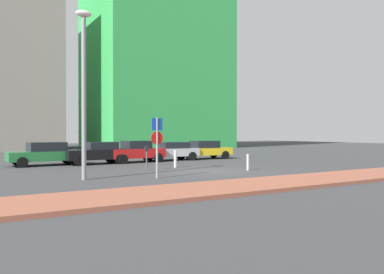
{
  "coord_description": "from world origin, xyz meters",
  "views": [
    {
      "loc": [
        -11.42,
        -17.37,
        2.07
      ],
      "look_at": [
        1.33,
        3.83,
        1.8
      ],
      "focal_mm": 36.02,
      "sensor_mm": 36.0,
      "label": 1
    }
  ],
  "objects_px": {
    "traffic_bollard_near": "(248,162)",
    "parking_meter": "(147,154)",
    "parked_car_red": "(136,151)",
    "street_lamp": "(84,81)",
    "parking_sign_post": "(157,140)",
    "parked_car_green": "(46,153)",
    "traffic_bollard_mid": "(175,159)",
    "parked_car_black": "(97,153)",
    "parked_car_silver": "(172,151)",
    "parked_car_yellow": "(203,150)"
  },
  "relations": [
    {
      "from": "parked_car_green",
      "to": "parking_meter",
      "type": "bearing_deg",
      "value": -56.8
    },
    {
      "from": "parking_sign_post",
      "to": "street_lamp",
      "type": "bearing_deg",
      "value": 159.42
    },
    {
      "from": "parked_car_green",
      "to": "parked_car_red",
      "type": "bearing_deg",
      "value": -4.67
    },
    {
      "from": "parked_car_black",
      "to": "parking_sign_post",
      "type": "bearing_deg",
      "value": -90.35
    },
    {
      "from": "parked_car_green",
      "to": "traffic_bollard_mid",
      "type": "distance_m",
      "value": 8.42
    },
    {
      "from": "traffic_bollard_mid",
      "to": "parked_car_red",
      "type": "bearing_deg",
      "value": 94.33
    },
    {
      "from": "parked_car_green",
      "to": "parked_car_yellow",
      "type": "height_order",
      "value": "parked_car_green"
    },
    {
      "from": "parked_car_red",
      "to": "parked_car_yellow",
      "type": "relative_size",
      "value": 0.87
    },
    {
      "from": "parked_car_black",
      "to": "traffic_bollard_mid",
      "type": "xyz_separation_m",
      "value": [
        3.22,
        -5.0,
        -0.24
      ]
    },
    {
      "from": "parked_car_black",
      "to": "parking_meter",
      "type": "height_order",
      "value": "parked_car_black"
    },
    {
      "from": "parked_car_silver",
      "to": "traffic_bollard_mid",
      "type": "bearing_deg",
      "value": -115.9
    },
    {
      "from": "parked_car_red",
      "to": "parked_car_yellow",
      "type": "height_order",
      "value": "parked_car_red"
    },
    {
      "from": "parked_car_red",
      "to": "traffic_bollard_near",
      "type": "bearing_deg",
      "value": -70.46
    },
    {
      "from": "traffic_bollard_near",
      "to": "parking_meter",
      "type": "bearing_deg",
      "value": 150.06
    },
    {
      "from": "traffic_bollard_mid",
      "to": "parking_meter",
      "type": "bearing_deg",
      "value": -162.21
    },
    {
      "from": "parking_sign_post",
      "to": "traffic_bollard_mid",
      "type": "relative_size",
      "value": 2.65
    },
    {
      "from": "parked_car_red",
      "to": "parked_car_yellow",
      "type": "xyz_separation_m",
      "value": [
        5.89,
        0.42,
        -0.03
      ]
    },
    {
      "from": "street_lamp",
      "to": "traffic_bollard_near",
      "type": "distance_m",
      "value": 9.77
    },
    {
      "from": "parking_meter",
      "to": "parked_car_black",
      "type": "bearing_deg",
      "value": 100.33
    },
    {
      "from": "parking_sign_post",
      "to": "parked_car_red",
      "type": "bearing_deg",
      "value": 72.9
    },
    {
      "from": "parking_sign_post",
      "to": "parking_meter",
      "type": "xyz_separation_m",
      "value": [
        1.1,
        3.58,
        -0.85
      ]
    },
    {
      "from": "parked_car_green",
      "to": "street_lamp",
      "type": "height_order",
      "value": "street_lamp"
    },
    {
      "from": "parking_meter",
      "to": "parked_car_green",
      "type": "bearing_deg",
      "value": 123.2
    },
    {
      "from": "parked_car_black",
      "to": "parking_sign_post",
      "type": "height_order",
      "value": "parking_sign_post"
    },
    {
      "from": "parked_car_yellow",
      "to": "parking_meter",
      "type": "relative_size",
      "value": 3.41
    },
    {
      "from": "parked_car_red",
      "to": "street_lamp",
      "type": "height_order",
      "value": "street_lamp"
    },
    {
      "from": "parking_meter",
      "to": "street_lamp",
      "type": "distance_m",
      "value": 5.9
    },
    {
      "from": "parked_car_black",
      "to": "street_lamp",
      "type": "xyz_separation_m",
      "value": [
        -3.06,
        -8.15,
        3.59
      ]
    },
    {
      "from": "parked_car_green",
      "to": "traffic_bollard_near",
      "type": "height_order",
      "value": "parked_car_green"
    },
    {
      "from": "parking_meter",
      "to": "street_lamp",
      "type": "xyz_separation_m",
      "value": [
        -4.1,
        -2.45,
        3.46
      ]
    },
    {
      "from": "parked_car_black",
      "to": "parked_car_red",
      "type": "relative_size",
      "value": 1.01
    },
    {
      "from": "parked_car_black",
      "to": "parked_car_silver",
      "type": "relative_size",
      "value": 1.01
    },
    {
      "from": "parked_car_green",
      "to": "parking_sign_post",
      "type": "bearing_deg",
      "value": -72.99
    },
    {
      "from": "parked_car_yellow",
      "to": "street_lamp",
      "type": "height_order",
      "value": "street_lamp"
    },
    {
      "from": "parking_sign_post",
      "to": "parked_car_green",
      "type": "bearing_deg",
      "value": 107.01
    },
    {
      "from": "street_lamp",
      "to": "parked_car_silver",
      "type": "bearing_deg",
      "value": 44.04
    },
    {
      "from": "parked_car_yellow",
      "to": "parked_car_green",
      "type": "bearing_deg",
      "value": 179.68
    },
    {
      "from": "parked_car_green",
      "to": "parked_car_red",
      "type": "relative_size",
      "value": 1.14
    },
    {
      "from": "parked_car_red",
      "to": "traffic_bollard_near",
      "type": "relative_size",
      "value": 4.53
    },
    {
      "from": "traffic_bollard_near",
      "to": "parked_car_green",
      "type": "bearing_deg",
      "value": 134.62
    },
    {
      "from": "parked_car_red",
      "to": "traffic_bollard_mid",
      "type": "relative_size",
      "value": 3.87
    },
    {
      "from": "traffic_bollard_mid",
      "to": "street_lamp",
      "type": "bearing_deg",
      "value": -153.39
    },
    {
      "from": "parking_meter",
      "to": "street_lamp",
      "type": "height_order",
      "value": "street_lamp"
    },
    {
      "from": "traffic_bollard_near",
      "to": "street_lamp",
      "type": "bearing_deg",
      "value": 177.83
    },
    {
      "from": "parked_car_black",
      "to": "parking_meter",
      "type": "relative_size",
      "value": 3.0
    },
    {
      "from": "parked_car_black",
      "to": "parked_car_red",
      "type": "xyz_separation_m",
      "value": [
        2.83,
        0.1,
        0.0
      ]
    },
    {
      "from": "parked_car_green",
      "to": "traffic_bollard_mid",
      "type": "relative_size",
      "value": 4.43
    },
    {
      "from": "parking_sign_post",
      "to": "traffic_bollard_near",
      "type": "relative_size",
      "value": 3.09
    },
    {
      "from": "parked_car_black",
      "to": "traffic_bollard_near",
      "type": "height_order",
      "value": "parked_car_black"
    },
    {
      "from": "parked_car_yellow",
      "to": "traffic_bollard_near",
      "type": "relative_size",
      "value": 5.21
    }
  ]
}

